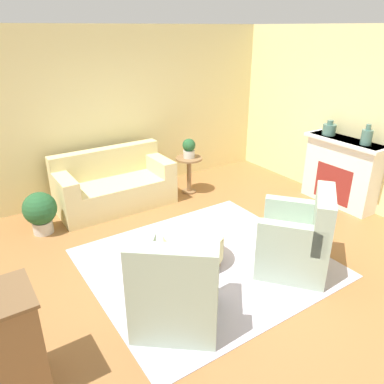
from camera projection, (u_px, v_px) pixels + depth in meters
The scene contains 14 objects.
ground_plane at pixel (206, 263), 4.76m from camera, with size 16.00×16.00×0.00m, color #996638.
wall_back at pixel (111, 114), 6.35m from camera, with size 9.54×0.12×2.80m.
wall_right at pixel (372, 122), 5.77m from camera, with size 0.12×10.14×2.80m.
rug at pixel (206, 263), 4.76m from camera, with size 2.82×2.56×0.01m.
couch at pixel (114, 186), 6.16m from camera, with size 1.86×0.86×0.93m.
armchair_left at pixel (176, 292), 3.63m from camera, with size 1.14×1.13×1.03m.
armchair_right at pixel (298, 240), 4.50m from camera, with size 1.14×1.13×1.03m.
ottoman_table at pixel (194, 244), 4.64m from camera, with size 0.75×0.75×0.44m.
side_table at pixel (189, 169), 6.63m from camera, with size 0.47×0.47×0.66m.
fireplace at pixel (341, 171), 6.15m from camera, with size 0.44×1.32×1.12m.
vase_mantel_near at pixel (329, 129), 6.14m from camera, with size 0.21×0.21×0.24m.
vase_mantel_far at pixel (367, 137), 5.62m from camera, with size 0.16×0.16×0.31m.
potted_plant_on_side_table at pixel (189, 148), 6.47m from camera, with size 0.23×0.23×0.34m.
potted_plant_floor at pixel (40, 211), 5.33m from camera, with size 0.47×0.47×0.62m.
Camera 1 is at (-2.35, -3.22, 2.76)m, focal length 35.00 mm.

